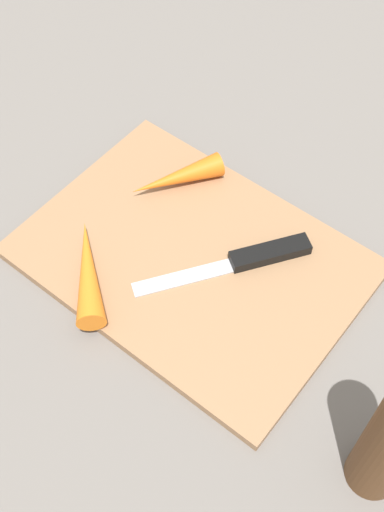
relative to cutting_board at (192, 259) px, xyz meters
name	(u,v)px	position (x,y,z in m)	size (l,w,h in m)	color
ground_plane	(192,262)	(0.00, 0.00, -0.01)	(1.40, 1.40, 0.00)	slate
cutting_board	(192,259)	(0.00, 0.00, 0.00)	(0.36, 0.26, 0.01)	#99704C
knife	(259,256)	(-0.06, -0.04, 0.01)	(0.13, 0.18, 0.01)	#B7B7BC
carrot_short	(177,178)	(0.08, -0.07, 0.02)	(0.03, 0.03, 0.11)	orange
carrot_long	(88,271)	(0.07, 0.09, 0.02)	(0.03, 0.03, 0.13)	orange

